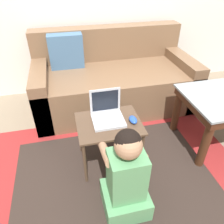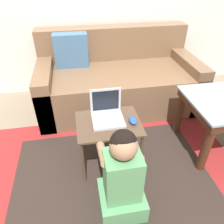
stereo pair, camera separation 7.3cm
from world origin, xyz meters
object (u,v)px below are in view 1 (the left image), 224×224
(laptop_desk, at_px, (109,129))
(laptop, at_px, (107,115))
(couch, at_px, (112,80))
(computer_mouse, at_px, (133,120))
(person_seated, at_px, (126,178))

(laptop_desk, bearing_deg, laptop, 91.29)
(couch, relative_size, computer_mouse, 17.53)
(laptop, relative_size, person_seated, 0.35)
(couch, height_order, computer_mouse, couch)
(person_seated, bearing_deg, laptop, 91.65)
(laptop_desk, height_order, person_seated, person_seated)
(computer_mouse, bearing_deg, laptop_desk, 171.82)
(laptop_desk, bearing_deg, person_seated, -88.31)
(couch, bearing_deg, laptop_desk, -104.91)
(laptop, distance_m, person_seated, 0.50)
(laptop, bearing_deg, computer_mouse, -21.17)
(laptop_desk, bearing_deg, computer_mouse, -8.18)
(couch, relative_size, person_seated, 2.53)
(couch, xyz_separation_m, laptop_desk, (-0.25, -0.93, 0.07))
(laptop, distance_m, computer_mouse, 0.20)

